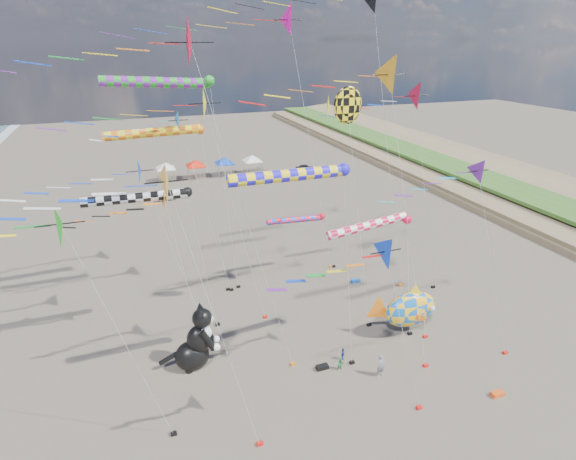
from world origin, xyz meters
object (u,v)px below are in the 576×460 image
(fish_inflatable, at_px, (410,309))
(child_green, at_px, (341,364))
(person_adult, at_px, (381,365))
(parked_car, at_px, (306,168))
(child_blue, at_px, (343,354))
(cat_inflatable, at_px, (194,336))

(fish_inflatable, xyz_separation_m, child_green, (-7.08, -2.11, -1.81))
(person_adult, height_order, parked_car, person_adult)
(fish_inflatable, distance_m, parked_car, 49.46)
(person_adult, xyz_separation_m, parked_car, (15.41, 51.89, -0.27))
(child_green, relative_size, child_blue, 1.02)
(child_green, distance_m, child_blue, 1.18)
(cat_inflatable, bearing_deg, child_green, -13.38)
(person_adult, distance_m, child_green, 2.85)
(person_adult, distance_m, parked_car, 54.13)
(cat_inflatable, height_order, fish_inflatable, cat_inflatable)
(person_adult, bearing_deg, fish_inflatable, 17.63)
(child_green, height_order, child_blue, child_green)
(child_green, distance_m, parked_car, 53.42)
(child_blue, bearing_deg, cat_inflatable, 112.82)
(cat_inflatable, relative_size, parked_car, 1.41)
(fish_inflatable, bearing_deg, cat_inflatable, 173.25)
(cat_inflatable, distance_m, parked_car, 53.87)
(cat_inflatable, height_order, child_blue, cat_inflatable)
(fish_inflatable, distance_m, child_green, 7.60)
(child_blue, bearing_deg, person_adult, -105.74)
(cat_inflatable, relative_size, fish_inflatable, 0.84)
(cat_inflatable, xyz_separation_m, child_green, (9.73, -4.10, -2.06))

